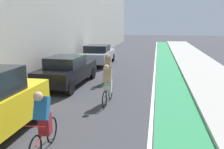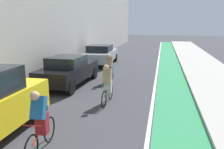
{
  "view_description": "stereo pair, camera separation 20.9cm",
  "coord_description": "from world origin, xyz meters",
  "px_view_note": "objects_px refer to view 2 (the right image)",
  "views": [
    {
      "loc": [
        1.97,
        -0.74,
        3.16
      ],
      "look_at": [
        0.22,
        8.33,
        1.13
      ],
      "focal_mm": 37.48,
      "sensor_mm": 36.0,
      "label": 1
    },
    {
      "loc": [
        2.18,
        -0.7,
        3.16
      ],
      "look_at": [
        0.22,
        8.33,
        1.13
      ],
      "focal_mm": 37.48,
      "sensor_mm": 36.0,
      "label": 2
    }
  ],
  "objects_px": {
    "cyclist_trailing": "(110,68)",
    "cyclist_lead": "(40,121)",
    "parked_sedan_black": "(68,70)",
    "cyclist_mid": "(108,83)",
    "parked_sedan_silver": "(100,54)"
  },
  "relations": [
    {
      "from": "cyclist_lead",
      "to": "cyclist_trailing",
      "type": "distance_m",
      "value": 7.19
    },
    {
      "from": "cyclist_trailing",
      "to": "cyclist_mid",
      "type": "bearing_deg",
      "value": -78.52
    },
    {
      "from": "parked_sedan_black",
      "to": "cyclist_mid",
      "type": "relative_size",
      "value": 2.6
    },
    {
      "from": "cyclist_lead",
      "to": "cyclist_trailing",
      "type": "height_order",
      "value": "cyclist_lead"
    },
    {
      "from": "cyclist_lead",
      "to": "cyclist_mid",
      "type": "bearing_deg",
      "value": 78.55
    },
    {
      "from": "cyclist_mid",
      "to": "cyclist_trailing",
      "type": "height_order",
      "value": "cyclist_mid"
    },
    {
      "from": "parked_sedan_black",
      "to": "cyclist_mid",
      "type": "height_order",
      "value": "cyclist_mid"
    },
    {
      "from": "cyclist_lead",
      "to": "cyclist_mid",
      "type": "distance_m",
      "value": 3.96
    },
    {
      "from": "parked_sedan_black",
      "to": "cyclist_lead",
      "type": "height_order",
      "value": "cyclist_lead"
    },
    {
      "from": "parked_sedan_black",
      "to": "cyclist_mid",
      "type": "distance_m",
      "value": 3.56
    },
    {
      "from": "cyclist_trailing",
      "to": "cyclist_lead",
      "type": "bearing_deg",
      "value": -90.92
    },
    {
      "from": "parked_sedan_silver",
      "to": "cyclist_trailing",
      "type": "bearing_deg",
      "value": -70.19
    },
    {
      "from": "parked_sedan_silver",
      "to": "cyclist_mid",
      "type": "xyz_separation_m",
      "value": [
        2.64,
        -8.78,
        0.06
      ]
    },
    {
      "from": "cyclist_lead",
      "to": "cyclist_trailing",
      "type": "bearing_deg",
      "value": 89.08
    },
    {
      "from": "cyclist_mid",
      "to": "cyclist_trailing",
      "type": "distance_m",
      "value": 3.37
    }
  ]
}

